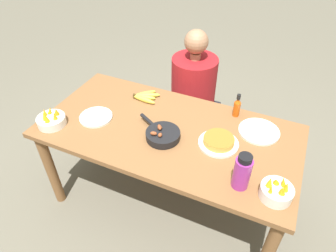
# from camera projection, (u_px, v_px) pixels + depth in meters

# --- Properties ---
(ground_plane) EXTENTS (14.00, 14.00, 0.00)m
(ground_plane) POSITION_uv_depth(u_px,v_px,m) (168.00, 198.00, 2.38)
(ground_plane) COLOR #666051
(dining_table) EXTENTS (1.65, 0.83, 0.71)m
(dining_table) POSITION_uv_depth(u_px,v_px,m) (168.00, 140.00, 1.98)
(dining_table) COLOR brown
(dining_table) RESTS_ON ground_plane
(banana_bunch) EXTENTS (0.19, 0.17, 0.04)m
(banana_bunch) POSITION_uv_depth(u_px,v_px,m) (145.00, 97.00, 2.18)
(banana_bunch) COLOR gold
(banana_bunch) RESTS_ON dining_table
(skillet) EXTENTS (0.32, 0.23, 0.08)m
(skillet) POSITION_uv_depth(u_px,v_px,m) (162.00, 134.00, 1.84)
(skillet) COLOR black
(skillet) RESTS_ON dining_table
(frittata_plate_center) EXTENTS (0.24, 0.24, 0.05)m
(frittata_plate_center) POSITION_uv_depth(u_px,v_px,m) (218.00, 142.00, 1.80)
(frittata_plate_center) COLOR silver
(frittata_plate_center) RESTS_ON dining_table
(empty_plate_near_front) EXTENTS (0.26, 0.26, 0.02)m
(empty_plate_near_front) POSITION_uv_depth(u_px,v_px,m) (259.00, 131.00, 1.89)
(empty_plate_near_front) COLOR silver
(empty_plate_near_front) RESTS_ON dining_table
(empty_plate_far_left) EXTENTS (0.22, 0.22, 0.02)m
(empty_plate_far_left) POSITION_uv_depth(u_px,v_px,m) (96.00, 117.00, 2.01)
(empty_plate_far_left) COLOR silver
(empty_plate_far_left) RESTS_ON dining_table
(fruit_bowl_mango) EXTENTS (0.16, 0.16, 0.12)m
(fruit_bowl_mango) POSITION_uv_depth(u_px,v_px,m) (276.00, 191.00, 1.49)
(fruit_bowl_mango) COLOR silver
(fruit_bowl_mango) RESTS_ON dining_table
(fruit_bowl_citrus) EXTENTS (0.18, 0.18, 0.11)m
(fruit_bowl_citrus) POSITION_uv_depth(u_px,v_px,m) (51.00, 120.00, 1.94)
(fruit_bowl_citrus) COLOR silver
(fruit_bowl_citrus) RESTS_ON dining_table
(water_bottle) EXTENTS (0.09, 0.09, 0.22)m
(water_bottle) POSITION_uv_depth(u_px,v_px,m) (242.00, 172.00, 1.51)
(water_bottle) COLOR #992D89
(water_bottle) RESTS_ON dining_table
(hot_sauce_bottle) EXTENTS (0.05, 0.05, 0.17)m
(hot_sauce_bottle) POSITION_uv_depth(u_px,v_px,m) (237.00, 107.00, 1.99)
(hot_sauce_bottle) COLOR #C64C0F
(hot_sauce_bottle) RESTS_ON dining_table
(person_figure) EXTENTS (0.41, 0.41, 1.10)m
(person_figure) POSITION_uv_depth(u_px,v_px,m) (192.00, 104.00, 2.60)
(person_figure) COLOR black
(person_figure) RESTS_ON ground_plane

